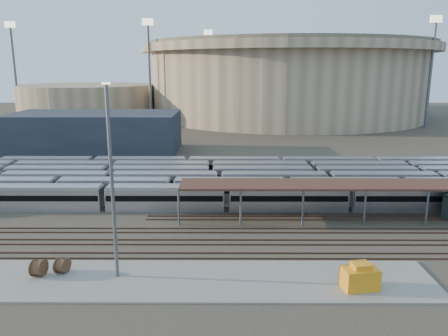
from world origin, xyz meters
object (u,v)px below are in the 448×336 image
cable_reel_east (62,265)px  yellow_equipment (360,278)px  cable_reel_west (39,268)px  yard_light_pole (112,183)px

cable_reel_east → yellow_equipment: yellow_equipment is taller
yellow_equipment → cable_reel_west: bearing=165.4°
cable_reel_west → cable_reel_east: (2.20, 0.70, -0.07)m
yard_light_pole → yellow_equipment: size_ratio=5.81×
cable_reel_west → yellow_equipment: 32.87m
cable_reel_east → yellow_equipment: size_ratio=0.48×
cable_reel_east → yellow_equipment: 30.73m
cable_reel_west → yard_light_pole: 12.29m
cable_reel_east → yard_light_pole: size_ratio=0.08×
yellow_equipment → cable_reel_east: bearing=163.8°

